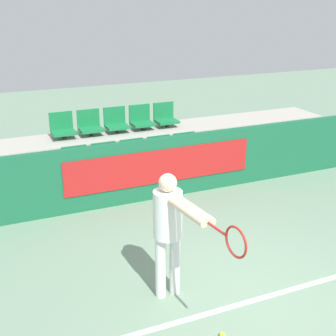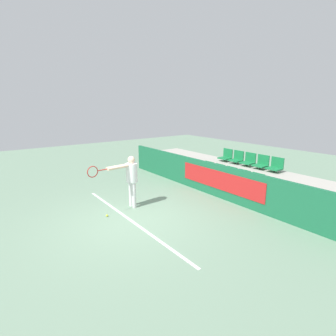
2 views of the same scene
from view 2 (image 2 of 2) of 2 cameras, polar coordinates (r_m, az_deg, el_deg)
ground_plane at (r=7.55m, az=-8.11°, el=-11.11°), size 30.00×30.00×0.00m
court_baseline at (r=7.54m, az=-8.24°, el=-11.11°), size 5.63×0.08×0.01m
barrier_wall at (r=9.30m, az=10.28°, el=-2.57°), size 10.32×0.14×1.15m
bleacher_tier_front at (r=9.86m, az=12.63°, el=-4.01°), size 9.92×1.07×0.41m
bleacher_tier_middle at (r=10.61m, az=16.49°, el=-1.83°), size 9.92×1.07×0.82m
stadium_chair_0 at (r=10.57m, az=8.58°, el=-0.29°), size 0.47×0.41×0.51m
stadium_chair_1 at (r=10.20m, az=10.83°, el=-0.91°), size 0.47×0.41×0.51m
stadium_chair_2 at (r=9.84m, az=13.24°, el=-1.57°), size 0.47×0.41×0.51m
stadium_chair_3 at (r=9.50m, az=15.84°, el=-2.28°), size 0.47×0.41×0.51m
stadium_chair_4 at (r=9.19m, az=18.62°, el=-3.03°), size 0.47×0.41×0.51m
stadium_chair_5 at (r=11.26m, az=12.52°, el=2.53°), size 0.47×0.41×0.51m
stadium_chair_6 at (r=10.91m, az=14.75°, el=2.04°), size 0.47×0.41×0.51m
stadium_chair_7 at (r=10.57m, az=17.13°, el=1.52°), size 0.47×0.41×0.51m
stadium_chair_8 at (r=10.26m, az=19.66°, el=0.97°), size 0.47×0.41×0.51m
stadium_chair_9 at (r=9.97m, az=22.35°, el=0.37°), size 0.47×0.41×0.51m
tennis_player at (r=8.09m, az=-8.30°, el=-1.74°), size 0.36×1.61×1.62m
tennis_ball at (r=7.86m, az=-13.13°, el=-10.05°), size 0.07×0.07×0.07m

